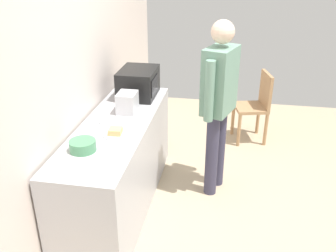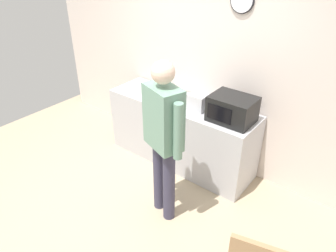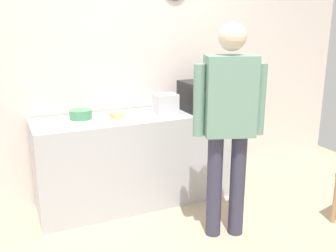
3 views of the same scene
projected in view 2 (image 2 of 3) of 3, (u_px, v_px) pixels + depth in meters
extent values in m
plane|color=tan|center=(123.00, 211.00, 3.63)|extent=(6.00, 6.00, 0.00)
cube|color=silver|center=(204.00, 66.00, 4.06)|extent=(5.40, 0.10, 2.60)
cylinder|color=white|center=(242.00, 0.00, 3.33)|extent=(0.25, 0.03, 0.25)
cylinder|color=black|center=(242.00, 0.00, 3.33)|extent=(0.28, 0.02, 0.28)
cube|color=#B7B7BC|center=(181.00, 132.00, 4.26)|extent=(2.05, 0.62, 0.91)
cube|color=black|center=(232.00, 109.00, 3.55)|extent=(0.50, 0.38, 0.30)
cube|color=black|center=(219.00, 114.00, 3.45)|extent=(0.30, 0.01, 0.18)
cylinder|color=white|center=(163.00, 99.00, 4.11)|extent=(0.22, 0.22, 0.01)
cube|color=#D9B46F|center=(163.00, 96.00, 4.10)|extent=(0.12, 0.12, 0.05)
cylinder|color=#4C8E60|center=(154.00, 86.00, 4.38)|extent=(0.21, 0.21, 0.09)
cube|color=silver|center=(198.00, 102.00, 3.82)|extent=(0.22, 0.18, 0.20)
cube|color=silver|center=(190.00, 96.00, 4.19)|extent=(0.07, 0.17, 0.01)
cube|color=silver|center=(126.00, 86.00, 4.47)|extent=(0.06, 0.17, 0.01)
cylinder|color=#36354C|center=(169.00, 185.00, 3.33)|extent=(0.13, 0.13, 0.91)
cylinder|color=#36354C|center=(159.00, 175.00, 3.48)|extent=(0.13, 0.13, 0.91)
cube|color=gray|center=(163.00, 118.00, 3.01)|extent=(0.46, 0.36, 0.64)
cylinder|color=gray|center=(178.00, 132.00, 2.85)|extent=(0.09, 0.09, 0.58)
cylinder|color=gray|center=(150.00, 111.00, 3.21)|extent=(0.09, 0.09, 0.58)
sphere|color=beige|center=(163.00, 72.00, 2.78)|extent=(0.22, 0.22, 0.22)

